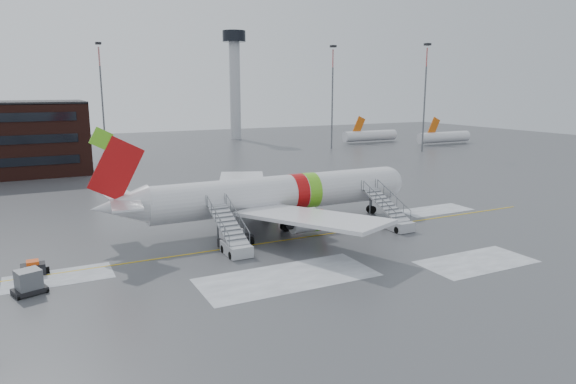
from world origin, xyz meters
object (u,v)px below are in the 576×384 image
pushback_tug (234,238)px  baggage_tractor (33,269)px  airstair_fwd (394,218)px  airliner (272,195)px  uld_container (29,283)px  airstair_aft (233,241)px

pushback_tug → baggage_tractor: (-16.86, 0.08, -0.28)m
airstair_fwd → baggage_tractor: size_ratio=3.31×
airliner → airstair_fwd: size_ratio=4.55×
airliner → baggage_tractor: 23.70m
baggage_tractor → airliner: bearing=12.0°
airliner → uld_container: (-23.31, -8.84, -2.59)m
uld_container → airliner: bearing=20.8°
baggage_tractor → uld_container: bearing=-94.3°
airstair_fwd → pushback_tug: bearing=174.8°
airstair_aft → baggage_tractor: airstair_aft is taller
airstair_fwd → uld_container: bearing=-176.2°
airliner → baggage_tractor: size_ratio=15.06×
airliner → pushback_tug: 8.33m
pushback_tug → uld_container: (-17.16, -3.86, 0.04)m
airstair_fwd → airstair_aft: 17.92m
airstair_aft → uld_container: (-16.48, -2.30, -0.24)m
airstair_fwd → pushback_tug: (-17.24, 1.56, -0.27)m
airliner → baggage_tractor: bearing=-168.0°
uld_container → airstair_aft: bearing=8.0°
airstair_aft → baggage_tractor: 16.28m
airstair_aft → uld_container: size_ratio=3.02×
airstair_aft → airstair_fwd: bearing=0.0°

